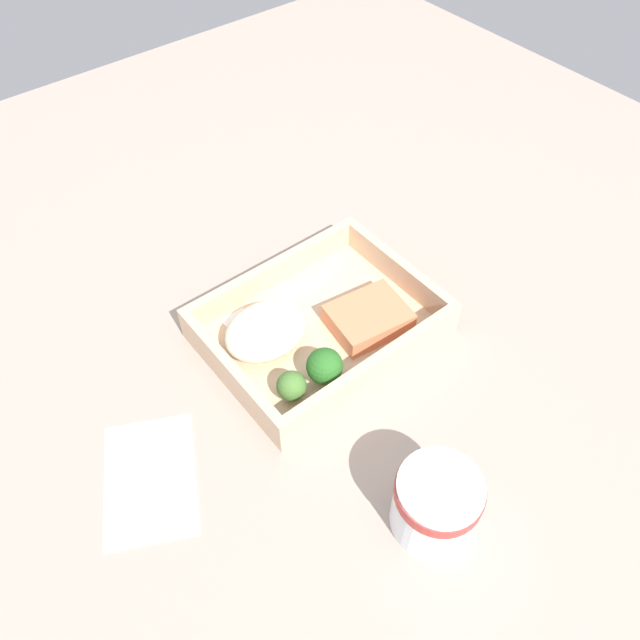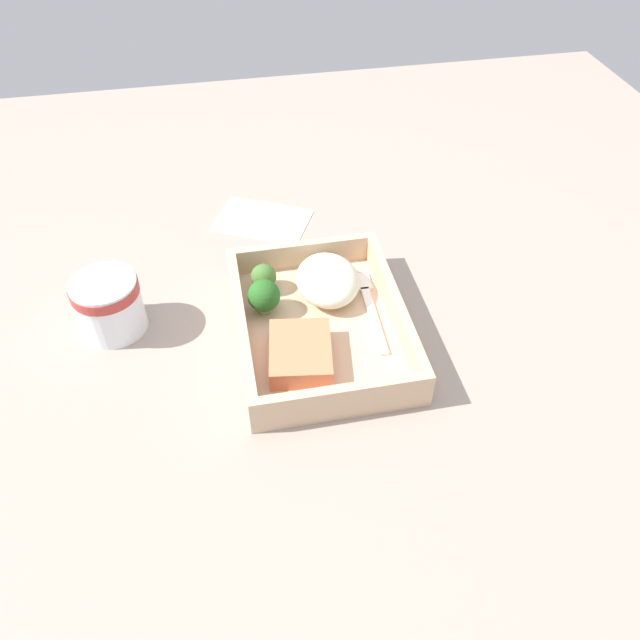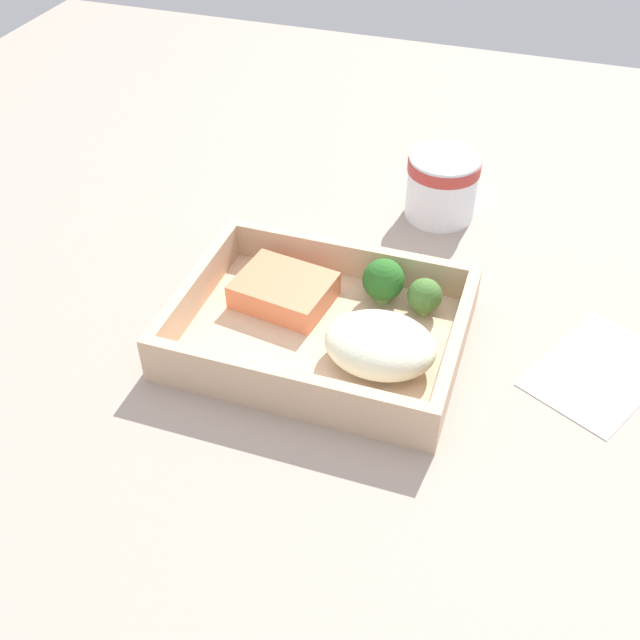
{
  "view_description": "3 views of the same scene",
  "coord_description": "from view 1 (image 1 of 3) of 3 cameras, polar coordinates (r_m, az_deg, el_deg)",
  "views": [
    {
      "loc": [
        31.11,
        38.87,
        61.61
      ],
      "look_at": [
        0.0,
        0.0,
        2.7
      ],
      "focal_mm": 35.0,
      "sensor_mm": 36.0,
      "label": 1
    },
    {
      "loc": [
        -55.31,
        10.74,
        58.18
      ],
      "look_at": [
        0.0,
        0.0,
        2.7
      ],
      "focal_mm": 35.0,
      "sensor_mm": 36.0,
      "label": 2
    },
    {
      "loc": [
        17.25,
        -51.65,
        50.38
      ],
      "look_at": [
        0.0,
        0.0,
        2.7
      ],
      "focal_mm": 42.0,
      "sensor_mm": 36.0,
      "label": 3
    }
  ],
  "objects": [
    {
      "name": "broccoli_floret_2",
      "position": [
        0.71,
        0.42,
        -4.26
      ],
      "size": [
        4.29,
        4.29,
        4.9
      ],
      "color": "#759853",
      "rests_on": "takeout_tray"
    },
    {
      "name": "ground_plane",
      "position": [
        0.8,
        0.0,
        -1.71
      ],
      "size": [
        160.0,
        160.0,
        2.0
      ],
      "primitive_type": "cube",
      "color": "#A29082"
    },
    {
      "name": "fork",
      "position": [
        0.81,
        -4.58,
        1.65
      ],
      "size": [
        15.85,
        2.33,
        0.44
      ],
      "color": "white",
      "rests_on": "takeout_tray"
    },
    {
      "name": "mashed_potatoes",
      "position": [
        0.75,
        -5.02,
        -0.99
      ],
      "size": [
        10.45,
        8.42,
        4.46
      ],
      "primitive_type": "ellipsoid",
      "color": "silver",
      "rests_on": "takeout_tray"
    },
    {
      "name": "salmon_fillet",
      "position": [
        0.78,
        4.43,
        0.2
      ],
      "size": [
        10.31,
        8.7,
        2.67
      ],
      "primitive_type": "cube",
      "rotation": [
        0.0,
        0.0,
        -0.14
      ],
      "color": "#E77C53",
      "rests_on": "takeout_tray"
    },
    {
      "name": "tray_rim",
      "position": [
        0.77,
        0.0,
        0.2
      ],
      "size": [
        27.58,
        21.0,
        3.82
      ],
      "color": "#D1AE8C",
      "rests_on": "takeout_tray"
    },
    {
      "name": "receipt_slip",
      "position": [
        0.71,
        -15.28,
        -13.75
      ],
      "size": [
        14.97,
        17.04,
        0.24
      ],
      "primitive_type": "cube",
      "rotation": [
        0.0,
        0.0,
        -0.47
      ],
      "color": "white",
      "rests_on": "ground_plane"
    },
    {
      "name": "takeout_tray",
      "position": [
        0.79,
        0.0,
        -0.99
      ],
      "size": [
        27.58,
        21.0,
        1.2
      ],
      "primitive_type": "cube",
      "color": "#D1AE8C",
      "rests_on": "ground_plane"
    },
    {
      "name": "paper_cup",
      "position": [
        0.64,
        10.55,
        -16.05
      ],
      "size": [
        8.53,
        8.53,
        7.83
      ],
      "color": "white",
      "rests_on": "ground_plane"
    },
    {
      "name": "broccoli_floret_1",
      "position": [
        0.7,
        -2.62,
        -6.07
      ],
      "size": [
        3.48,
        3.48,
        3.96
      ],
      "color": "#759854",
      "rests_on": "takeout_tray"
    }
  ]
}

